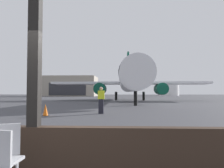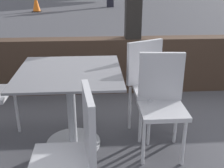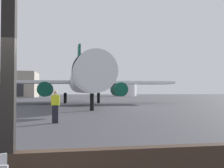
{
  "view_description": "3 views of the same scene",
  "coord_description": "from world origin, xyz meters",
  "px_view_note": "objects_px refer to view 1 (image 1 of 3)",
  "views": [
    {
      "loc": [
        1.61,
        -3.83,
        1.37
      ],
      "look_at": [
        0.64,
        18.25,
        2.27
      ],
      "focal_mm": 33.85,
      "sensor_mm": 36.0,
      "label": 1
    },
    {
      "loc": [
        -0.51,
        -3.63,
        1.57
      ],
      "look_at": [
        -0.37,
        -1.5,
        0.71
      ],
      "focal_mm": 44.79,
      "sensor_mm": 36.0,
      "label": 2
    },
    {
      "loc": [
        0.88,
        -4.17,
        1.68
      ],
      "look_at": [
        4.98,
        18.88,
        2.38
      ],
      "focal_mm": 41.12,
      "sensor_mm": 36.0,
      "label": 3
    }
  ],
  "objects_px": {
    "cafe_chair_window_right": "(4,153)",
    "distant_hangar": "(72,86)",
    "fuel_storage_tank": "(169,91)",
    "traffic_cone": "(45,110)",
    "airplane": "(131,81)",
    "ground_crew_worker": "(101,100)"
  },
  "relations": [
    {
      "from": "cafe_chair_window_right",
      "to": "airplane",
      "type": "distance_m",
      "value": 31.2
    },
    {
      "from": "cafe_chair_window_right",
      "to": "distant_hangar",
      "type": "relative_size",
      "value": 0.05
    },
    {
      "from": "airplane",
      "to": "distant_hangar",
      "type": "bearing_deg",
      "value": 113.74
    },
    {
      "from": "ground_crew_worker",
      "to": "distant_hangar",
      "type": "bearing_deg",
      "value": 104.92
    },
    {
      "from": "airplane",
      "to": "ground_crew_worker",
      "type": "height_order",
      "value": "airplane"
    },
    {
      "from": "airplane",
      "to": "traffic_cone",
      "type": "xyz_separation_m",
      "value": [
        -5.95,
        -21.47,
        -2.93
      ]
    },
    {
      "from": "cafe_chair_window_right",
      "to": "distant_hangar",
      "type": "height_order",
      "value": "distant_hangar"
    },
    {
      "from": "airplane",
      "to": "traffic_cone",
      "type": "distance_m",
      "value": 22.47
    },
    {
      "from": "cafe_chair_window_right",
      "to": "fuel_storage_tank",
      "type": "distance_m",
      "value": 92.89
    },
    {
      "from": "cafe_chair_window_right",
      "to": "distant_hangar",
      "type": "bearing_deg",
      "value": 102.72
    },
    {
      "from": "cafe_chair_window_right",
      "to": "traffic_cone",
      "type": "relative_size",
      "value": 1.32
    },
    {
      "from": "distant_hangar",
      "to": "fuel_storage_tank",
      "type": "distance_m",
      "value": 41.84
    },
    {
      "from": "fuel_storage_tank",
      "to": "airplane",
      "type": "bearing_deg",
      "value": -108.08
    },
    {
      "from": "airplane",
      "to": "traffic_cone",
      "type": "relative_size",
      "value": 42.27
    },
    {
      "from": "ground_crew_worker",
      "to": "distant_hangar",
      "type": "height_order",
      "value": "distant_hangar"
    },
    {
      "from": "ground_crew_worker",
      "to": "fuel_storage_tank",
      "type": "relative_size",
      "value": 0.21
    },
    {
      "from": "distant_hangar",
      "to": "fuel_storage_tank",
      "type": "bearing_deg",
      "value": 16.97
    },
    {
      "from": "traffic_cone",
      "to": "fuel_storage_tank",
      "type": "relative_size",
      "value": 0.08
    },
    {
      "from": "traffic_cone",
      "to": "cafe_chair_window_right",
      "type": "bearing_deg",
      "value": -73.08
    },
    {
      "from": "traffic_cone",
      "to": "distant_hangar",
      "type": "bearing_deg",
      "value": 102.13
    },
    {
      "from": "traffic_cone",
      "to": "fuel_storage_tank",
      "type": "height_order",
      "value": "fuel_storage_tank"
    },
    {
      "from": "airplane",
      "to": "fuel_storage_tank",
      "type": "height_order",
      "value": "airplane"
    }
  ]
}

